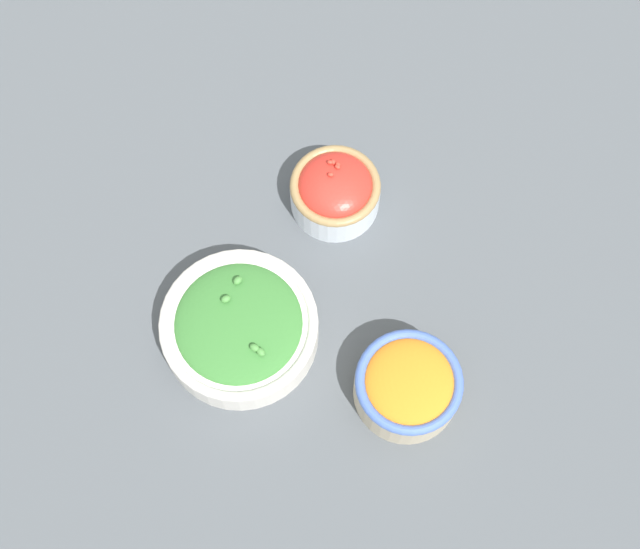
# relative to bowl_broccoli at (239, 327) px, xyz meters

# --- Properties ---
(ground_plane) EXTENTS (3.00, 3.00, 0.00)m
(ground_plane) POSITION_rel_bowl_broccoli_xyz_m (0.08, -0.08, -0.03)
(ground_plane) COLOR #4C5156
(bowl_broccoli) EXTENTS (0.19, 0.19, 0.07)m
(bowl_broccoli) POSITION_rel_bowl_broccoli_xyz_m (0.00, 0.00, 0.00)
(bowl_broccoli) COLOR silver
(bowl_broccoli) RESTS_ON ground_plane
(bowl_carrots) EXTENTS (0.13, 0.13, 0.07)m
(bowl_carrots) POSITION_rel_bowl_broccoli_xyz_m (-0.04, -0.21, 0.00)
(bowl_carrots) COLOR beige
(bowl_carrots) RESTS_ON ground_plane
(bowl_cherry_tomatoes) EXTENTS (0.12, 0.12, 0.07)m
(bowl_cherry_tomatoes) POSITION_rel_bowl_broccoli_xyz_m (0.20, -0.08, 0.00)
(bowl_cherry_tomatoes) COLOR silver
(bowl_cherry_tomatoes) RESTS_ON ground_plane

